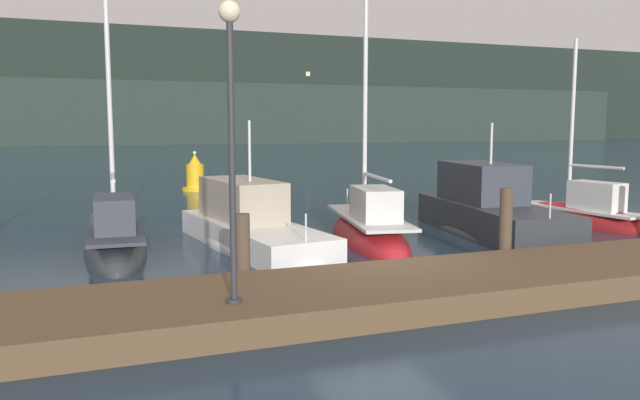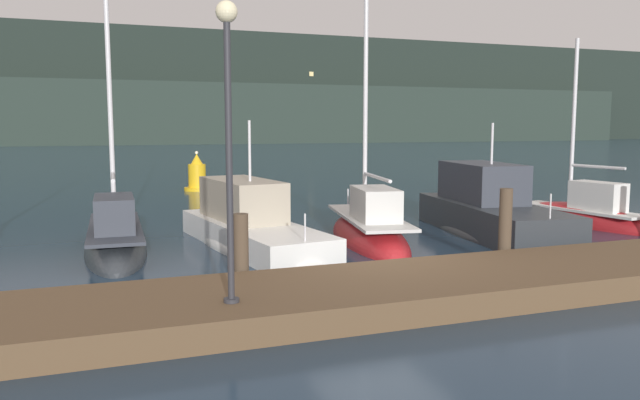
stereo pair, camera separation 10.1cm
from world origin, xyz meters
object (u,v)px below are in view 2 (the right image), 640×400
(sailboat_berth_6, at_px, (581,220))
(sailboat_berth_4, at_px, (369,235))
(motorboat_berth_5, at_px, (490,220))
(channel_buoy, at_px, (197,176))
(dock_lamppost, at_px, (228,107))
(motorboat_berth_3, at_px, (251,236))
(sailboat_berth_2, at_px, (116,245))

(sailboat_berth_6, bearing_deg, sailboat_berth_4, -178.04)
(motorboat_berth_5, bearing_deg, sailboat_berth_4, 177.70)
(sailboat_berth_4, distance_m, channel_buoy, 15.09)
(sailboat_berth_6, height_order, dock_lamppost, sailboat_berth_6)
(channel_buoy, relative_size, dock_lamppost, 0.43)
(motorboat_berth_3, xyz_separation_m, sailboat_berth_6, (10.66, -0.16, -0.14))
(motorboat_berth_3, bearing_deg, sailboat_berth_4, -7.41)
(motorboat_berth_3, xyz_separation_m, dock_lamppost, (-1.91, -6.45, 3.11))
(motorboat_berth_5, xyz_separation_m, dock_lamppost, (-8.85, -5.89, 2.98))
(sailboat_berth_6, xyz_separation_m, dock_lamppost, (-12.57, -6.30, 3.25))
(sailboat_berth_4, bearing_deg, sailboat_berth_2, 172.07)
(sailboat_berth_2, xyz_separation_m, dock_lamppost, (1.42, -6.95, 3.22))
(channel_buoy, bearing_deg, dock_lamppost, -97.77)
(sailboat_berth_2, relative_size, motorboat_berth_5, 1.34)
(sailboat_berth_2, distance_m, channel_buoy, 14.66)
(motorboat_berth_5, bearing_deg, channel_buoy, 111.67)
(sailboat_berth_6, bearing_deg, channel_buoy, 123.52)
(sailboat_berth_2, bearing_deg, dock_lamppost, -78.41)
(sailboat_berth_2, distance_m, motorboat_berth_3, 3.37)
(sailboat_berth_2, xyz_separation_m, sailboat_berth_6, (14.00, -0.65, -0.03))
(sailboat_berth_2, xyz_separation_m, motorboat_berth_5, (10.27, -1.06, 0.24))
(sailboat_berth_4, distance_m, dock_lamppost, 8.53)
(motorboat_berth_3, bearing_deg, sailboat_berth_6, -0.84)
(motorboat_berth_3, relative_size, channel_buoy, 3.81)
(sailboat_berth_6, distance_m, channel_buoy, 17.59)
(channel_buoy, distance_m, dock_lamppost, 21.32)
(motorboat_berth_3, height_order, sailboat_berth_6, sailboat_berth_6)
(sailboat_berth_2, height_order, channel_buoy, sailboat_berth_2)
(sailboat_berth_4, relative_size, channel_buoy, 4.06)
(motorboat_berth_3, distance_m, sailboat_berth_6, 10.67)
(motorboat_berth_5, bearing_deg, dock_lamppost, -146.34)
(sailboat_berth_4, height_order, dock_lamppost, sailboat_berth_4)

